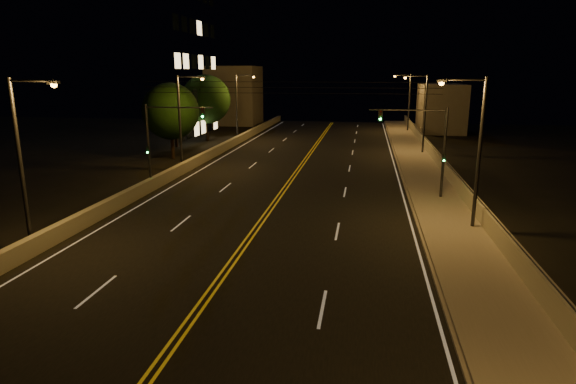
# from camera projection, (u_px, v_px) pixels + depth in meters

# --- Properties ---
(road) EXTENTS (18.00, 120.00, 0.02)m
(road) POSITION_uv_depth(u_px,v_px,m) (259.00, 224.00, 27.53)
(road) COLOR black
(road) RESTS_ON ground
(sidewalk) EXTENTS (3.60, 120.00, 0.30)m
(sidewalk) POSITION_uv_depth(u_px,v_px,m) (455.00, 232.00, 25.82)
(sidewalk) COLOR gray
(sidewalk) RESTS_ON ground
(curb) EXTENTS (0.14, 120.00, 0.15)m
(curb) POSITION_uv_depth(u_px,v_px,m) (420.00, 231.00, 26.12)
(curb) COLOR gray
(curb) RESTS_ON ground
(parapet_wall) EXTENTS (0.30, 120.00, 1.00)m
(parapet_wall) POSITION_uv_depth(u_px,v_px,m) (489.00, 222.00, 25.40)
(parapet_wall) COLOR #A09B85
(parapet_wall) RESTS_ON sidewalk
(jersey_barrier) EXTENTS (0.45, 120.00, 0.91)m
(jersey_barrier) POSITION_uv_depth(u_px,v_px,m) (103.00, 210.00, 28.91)
(jersey_barrier) COLOR #A09B85
(jersey_barrier) RESTS_ON ground
(distant_building_right) EXTENTS (6.00, 10.00, 6.83)m
(distant_building_right) POSITION_uv_depth(u_px,v_px,m) (441.00, 108.00, 70.06)
(distant_building_right) COLOR slate
(distant_building_right) RESTS_ON ground
(distant_building_left) EXTENTS (8.00, 8.00, 9.46)m
(distant_building_left) POSITION_uv_depth(u_px,v_px,m) (235.00, 95.00, 79.99)
(distant_building_left) COLOR slate
(distant_building_left) RESTS_ON ground
(parapet_rail) EXTENTS (0.06, 120.00, 0.06)m
(parapet_rail) POSITION_uv_depth(u_px,v_px,m) (490.00, 212.00, 25.27)
(parapet_rail) COLOR black
(parapet_rail) RESTS_ON parapet_wall
(lane_markings) EXTENTS (17.32, 116.00, 0.00)m
(lane_markings) POSITION_uv_depth(u_px,v_px,m) (259.00, 225.00, 27.45)
(lane_markings) COLOR silver
(lane_markings) RESTS_ON road
(streetlight_1) EXTENTS (2.55, 0.28, 8.26)m
(streetlight_1) POSITION_uv_depth(u_px,v_px,m) (474.00, 144.00, 25.29)
(streetlight_1) COLOR #2D2D33
(streetlight_1) RESTS_ON ground
(streetlight_2) EXTENTS (2.55, 0.28, 8.26)m
(streetlight_2) POSITION_uv_depth(u_px,v_px,m) (422.00, 109.00, 49.56)
(streetlight_2) COLOR #2D2D33
(streetlight_2) RESTS_ON ground
(streetlight_3) EXTENTS (2.55, 0.28, 8.26)m
(streetlight_3) POSITION_uv_depth(u_px,v_px,m) (407.00, 99.00, 68.70)
(streetlight_3) COLOR #2D2D33
(streetlight_3) RESTS_ON ground
(streetlight_4) EXTENTS (2.55, 0.28, 8.26)m
(streetlight_4) POSITION_uv_depth(u_px,v_px,m) (25.00, 153.00, 22.47)
(streetlight_4) COLOR #2D2D33
(streetlight_4) RESTS_ON ground
(streetlight_5) EXTENTS (2.55, 0.28, 8.26)m
(streetlight_5) POSITION_uv_depth(u_px,v_px,m) (183.00, 116.00, 41.66)
(streetlight_5) COLOR #2D2D33
(streetlight_5) RESTS_ON ground
(streetlight_6) EXTENTS (2.55, 0.28, 8.26)m
(streetlight_6) POSITION_uv_depth(u_px,v_px,m) (239.00, 102.00, 59.81)
(streetlight_6) COLOR #2D2D33
(streetlight_6) RESTS_ON ground
(traffic_signal_right) EXTENTS (5.11, 0.31, 6.26)m
(traffic_signal_right) POSITION_uv_depth(u_px,v_px,m) (429.00, 143.00, 31.81)
(traffic_signal_right) COLOR #2D2D33
(traffic_signal_right) RESTS_ON ground
(traffic_signal_left) EXTENTS (5.11, 0.31, 6.26)m
(traffic_signal_left) POSITION_uv_depth(u_px,v_px,m) (161.00, 137.00, 34.73)
(traffic_signal_left) COLOR #2D2D33
(traffic_signal_left) RESTS_ON ground
(overhead_wires) EXTENTS (22.00, 0.03, 0.83)m
(overhead_wires) POSITION_uv_depth(u_px,v_px,m) (286.00, 88.00, 34.84)
(overhead_wires) COLOR black
(building_tower) EXTENTS (24.00, 15.00, 31.95)m
(building_tower) POSITION_uv_depth(u_px,v_px,m) (97.00, 11.00, 56.17)
(building_tower) COLOR slate
(building_tower) RESTS_ON ground
(tree_0) EXTENTS (5.55, 5.55, 7.53)m
(tree_0) POSITION_uv_depth(u_px,v_px,m) (171.00, 111.00, 47.40)
(tree_0) COLOR black
(tree_0) RESTS_ON ground
(tree_1) EXTENTS (4.62, 4.62, 6.26)m
(tree_1) POSITION_uv_depth(u_px,v_px,m) (175.00, 113.00, 55.19)
(tree_1) COLOR black
(tree_1) RESTS_ON ground
(tree_2) EXTENTS (6.08, 6.08, 8.23)m
(tree_2) POSITION_uv_depth(u_px,v_px,m) (206.00, 99.00, 59.90)
(tree_2) COLOR black
(tree_2) RESTS_ON ground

